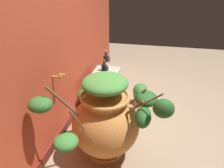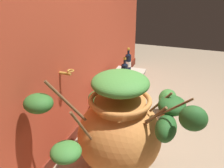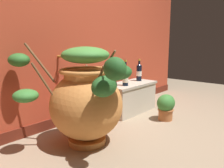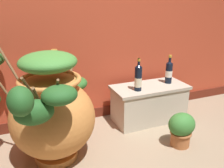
# 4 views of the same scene
# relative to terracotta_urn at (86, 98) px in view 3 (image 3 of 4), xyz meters

# --- Properties ---
(ground_plane) EXTENTS (7.00, 7.00, 0.00)m
(ground_plane) POSITION_rel_terracotta_urn_xyz_m (0.37, -0.55, -0.42)
(ground_plane) COLOR gray
(back_wall) EXTENTS (4.40, 0.33, 2.60)m
(back_wall) POSITION_rel_terracotta_urn_xyz_m (0.37, 0.65, 0.87)
(back_wall) COLOR #B74228
(back_wall) RESTS_ON ground_plane
(terracotta_urn) EXTENTS (0.89, 1.10, 0.90)m
(terracotta_urn) POSITION_rel_terracotta_urn_xyz_m (0.00, 0.00, 0.00)
(terracotta_urn) COLOR #CC7F3D
(terracotta_urn) RESTS_ON ground_plane
(stone_ledge) EXTENTS (0.77, 0.36, 0.38)m
(stone_ledge) POSITION_rel_terracotta_urn_xyz_m (1.02, 0.28, -0.22)
(stone_ledge) COLOR beige
(stone_ledge) RESTS_ON ground_plane
(wine_bottle_left) EXTENTS (0.07, 0.07, 0.30)m
(wine_bottle_left) POSITION_rel_terracotta_urn_xyz_m (1.25, 0.30, 0.09)
(wine_bottle_left) COLOR black
(wine_bottle_left) RESTS_ON stone_ledge
(wine_bottle_middle) EXTENTS (0.07, 0.07, 0.31)m
(wine_bottle_middle) POSITION_rel_terracotta_urn_xyz_m (0.85, 0.22, 0.09)
(wine_bottle_middle) COLOR black
(wine_bottle_middle) RESTS_ON stone_ledge
(potted_shrub) EXTENTS (0.24, 0.20, 0.31)m
(potted_shrub) POSITION_rel_terracotta_urn_xyz_m (1.04, -0.23, -0.26)
(potted_shrub) COLOR #B26638
(potted_shrub) RESTS_ON ground_plane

